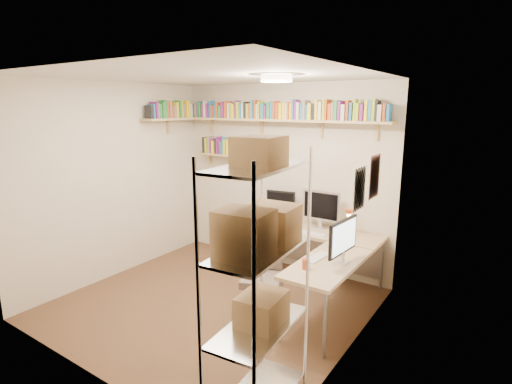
% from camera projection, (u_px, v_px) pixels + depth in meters
% --- Properties ---
extents(ground, '(3.20, 3.20, 0.00)m').
position_uv_depth(ground, '(212.00, 304.00, 4.54)').
color(ground, '#4A2E20').
rests_on(ground, ground).
extents(room_shell, '(3.24, 3.04, 2.52)m').
position_uv_depth(room_shell, '(209.00, 169.00, 4.21)').
color(room_shell, beige).
rests_on(room_shell, ground).
extents(wall_shelves, '(3.12, 1.09, 0.80)m').
position_uv_depth(wall_shelves, '(248.00, 119.00, 5.39)').
color(wall_shelves, tan).
rests_on(wall_shelves, ground).
extents(corner_desk, '(1.79, 1.74, 1.16)m').
position_uv_depth(corner_desk, '(308.00, 236.00, 4.82)').
color(corner_desk, '#D3B689').
rests_on(corner_desk, ground).
extents(office_chair, '(0.54, 0.54, 0.92)m').
position_uv_depth(office_chair, '(263.00, 282.00, 4.20)').
color(office_chair, black).
rests_on(office_chair, ground).
extents(wire_rack, '(0.48, 0.87, 2.02)m').
position_uv_depth(wire_rack, '(259.00, 249.00, 2.64)').
color(wire_rack, silver).
rests_on(wire_rack, ground).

